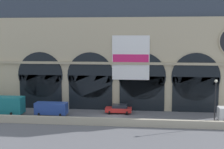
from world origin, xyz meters
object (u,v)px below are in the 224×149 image
at_px(box_truck_west, 2,105).
at_px(street_lamp_quayside, 215,97).
at_px(van_midwest, 51,108).
at_px(car_center, 119,109).

relative_size(box_truck_west, street_lamp_quayside, 1.09).
height_order(van_midwest, street_lamp_quayside, street_lamp_quayside).
relative_size(box_truck_west, van_midwest, 1.44).
xyz_separation_m(van_midwest, street_lamp_quayside, (25.15, -3.82, 3.17)).
bearing_deg(street_lamp_quayside, box_truck_west, 174.38).
bearing_deg(van_midwest, car_center, 14.39).
xyz_separation_m(car_center, street_lamp_quayside, (14.28, -6.61, 3.61)).
relative_size(box_truck_west, car_center, 1.70).
height_order(box_truck_west, street_lamp_quayside, street_lamp_quayside).
height_order(box_truck_west, van_midwest, box_truck_west).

